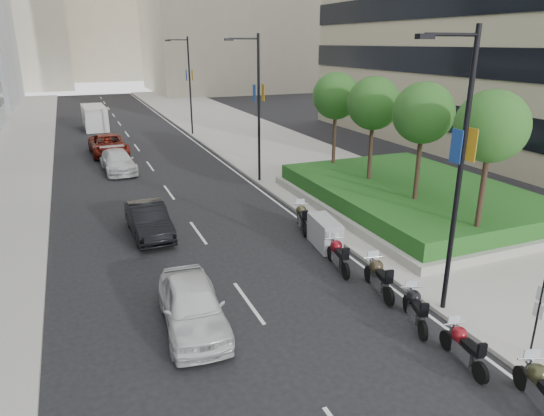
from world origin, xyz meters
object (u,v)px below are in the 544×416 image
car_a (192,305)px  car_d (108,145)px  parking_sign (538,314)px  car_b (149,220)px  lamp_post_0 (457,164)px  motorcycle_2 (415,308)px  motorcycle_0 (541,389)px  motorcycle_4 (338,255)px  motorcycle_5 (325,233)px  delivery_van (95,119)px  motorcycle_3 (379,277)px  lamp_post_2 (188,81)px  car_c (118,161)px  motorcycle_1 (463,347)px  lamp_post_1 (256,102)px  motorcycle_6 (302,217)px

car_a → car_d: 26.74m
parking_sign → car_b: size_ratio=0.55×
car_b → lamp_post_0: bearing=-55.4°
lamp_post_0 → motorcycle_2: lamp_post_0 is taller
motorcycle_0 → motorcycle_4: motorcycle_0 is taller
motorcycle_0 → motorcycle_5: 10.81m
car_a → delivery_van: bearing=95.0°
lamp_post_0 → motorcycle_3: size_ratio=3.87×
lamp_post_2 → parking_sign: bearing=-89.0°
lamp_post_2 → car_a: lamp_post_2 is taller
lamp_post_0 → car_c: size_ratio=1.81×
motorcycle_3 → motorcycle_5: bearing=7.8°
motorcycle_0 → car_d: size_ratio=0.38×
motorcycle_1 → car_b: 14.53m
car_c → motorcycle_4: bearing=-74.6°
lamp_post_1 → car_d: lamp_post_1 is taller
motorcycle_5 → parking_sign: bearing=-163.8°
parking_sign → delivery_van: parking_sign is taller
motorcycle_2 → car_b: (-6.55, 10.85, 0.17)m
parking_sign → car_d: (-8.70, 31.96, -0.65)m
car_a → car_c: size_ratio=0.92×
car_b → motorcycle_5: bearing=-34.0°
motorcycle_1 → car_d: car_d is taller
lamp_post_2 → car_b: bearing=-107.7°
motorcycle_3 → motorcycle_6: bearing=8.7°
lamp_post_1 → car_d: bearing=123.9°
parking_sign → delivery_van: bearing=101.2°
parking_sign → motorcycle_2: bearing=125.1°
motorcycle_5 → delivery_van: bearing=18.0°
motorcycle_3 → car_b: size_ratio=0.51×
parking_sign → car_b: 15.99m
motorcycle_4 → delivery_van: (-6.75, 37.97, 0.49)m
motorcycle_1 → delivery_van: size_ratio=0.37×
motorcycle_1 → motorcycle_3: bearing=5.3°
lamp_post_1 → parking_sign: size_ratio=3.60×
motorcycle_6 → lamp_post_1: bearing=9.9°
motorcycle_5 → motorcycle_1: bearing=-175.9°
motorcycle_4 → car_b: size_ratio=0.50×
motorcycle_2 → car_a: bearing=89.2°
car_b → lamp_post_1: bearing=37.7°
motorcycle_2 → motorcycle_5: bearing=17.6°
motorcycle_4 → motorcycle_5: bearing=-5.3°
motorcycle_2 → motorcycle_3: motorcycle_3 is taller
car_c → delivery_van: 18.85m
motorcycle_6 → car_a: bearing=148.9°
lamp_post_2 → car_c: size_ratio=1.81×
motorcycle_2 → car_b: bearing=51.4°
parking_sign → delivery_van: (-8.91, 45.09, -0.36)m
motorcycle_5 → car_b: (-6.86, 4.30, 0.10)m
lamp_post_1 → car_b: bearing=-140.4°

